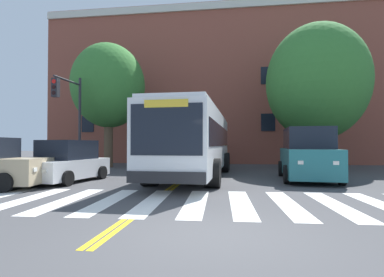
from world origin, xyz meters
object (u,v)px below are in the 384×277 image
Objects in this scene: city_bus at (196,141)px; car_teal_far_lane at (307,155)px; car_silver_behind_bus at (207,154)px; street_tree_curbside_small at (109,86)px; street_tree_curbside_large at (316,82)px; traffic_light_far_corner at (70,107)px; car_white_near_lane at (68,163)px.

city_bus is 2.34× the size of car_teal_far_lane.
car_teal_far_lane reaches higher than car_silver_behind_bus.
street_tree_curbside_small is (-6.84, 5.31, 3.95)m from city_bus.
street_tree_curbside_large is 13.87m from street_tree_curbside_small.
traffic_light_far_corner is at bearing -165.97° from street_tree_curbside_large.
traffic_light_far_corner is at bearing 118.84° from car_white_near_lane.
car_white_near_lane is 0.87× the size of car_silver_behind_bus.
city_bus is 9.52m from street_tree_curbside_small.
traffic_light_far_corner is at bearing -134.97° from car_silver_behind_bus.
car_teal_far_lane is 12.94m from traffic_light_far_corner.
traffic_light_far_corner reaches higher than car_teal_far_lane.
car_silver_behind_bus is at bearing 25.58° from street_tree_curbside_small.
city_bus is at bearing 27.02° from car_white_near_lane.
car_silver_behind_bus is at bearing 153.19° from street_tree_curbside_large.
car_white_near_lane is 5.36m from traffic_light_far_corner.
city_bus is 2.84× the size of car_white_near_lane.
city_bus is at bearing -37.82° from street_tree_curbside_small.
car_silver_behind_bus is at bearing 119.89° from car_teal_far_lane.
car_teal_far_lane is 14.16m from street_tree_curbside_small.
street_tree_curbside_large is at bearing -1.81° from street_tree_curbside_small.
traffic_light_far_corner is (-12.52, 1.97, 2.62)m from car_teal_far_lane.
car_teal_far_lane is 0.58× the size of street_tree_curbside_small.
street_tree_curbside_small is at bearing 82.19° from traffic_light_far_corner.
street_tree_curbside_large is (1.89, 5.58, 4.39)m from car_teal_far_lane.
car_teal_far_lane is 1.06× the size of car_silver_behind_bus.
traffic_light_far_corner is (-2.17, 3.94, 2.91)m from car_white_near_lane.
car_silver_behind_bus is (-5.29, 9.21, -0.27)m from car_teal_far_lane.
car_silver_behind_bus is 8.85m from street_tree_curbside_small.
street_tree_curbside_small reaches higher than car_teal_far_lane.
traffic_light_far_corner reaches higher than city_bus.
car_white_near_lane is 10.54m from car_teal_far_lane.
street_tree_curbside_large is at bearing 34.80° from city_bus.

